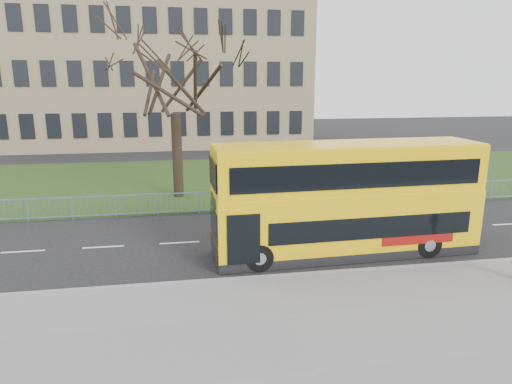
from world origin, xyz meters
TOP-DOWN VIEW (x-y plane):
  - ground at (0.00, 0.00)m, footprint 120.00×120.00m
  - pavement at (0.00, -6.75)m, footprint 80.00×10.50m
  - kerb at (0.00, -1.55)m, footprint 80.00×0.20m
  - grass_verge at (0.00, 14.30)m, footprint 80.00×15.40m
  - guard_railing at (0.00, 6.60)m, footprint 40.00×0.12m
  - bare_tree at (-3.00, 10.00)m, footprint 7.71×7.71m
  - civic_building at (-5.00, 35.00)m, footprint 30.00×15.00m
  - yellow_bus at (3.26, 0.36)m, footprint 10.04×2.71m

SIDE VIEW (x-z plane):
  - ground at x=0.00m, z-range 0.00..0.00m
  - grass_verge at x=0.00m, z-range 0.00..0.08m
  - pavement at x=0.00m, z-range 0.00..0.12m
  - kerb at x=0.00m, z-range 0.00..0.14m
  - guard_railing at x=0.00m, z-range 0.00..1.10m
  - yellow_bus at x=3.26m, z-range 0.15..4.33m
  - bare_tree at x=-3.00m, z-range 0.08..11.09m
  - civic_building at x=-5.00m, z-range 0.00..14.00m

